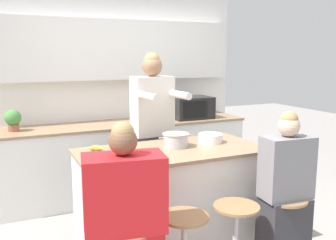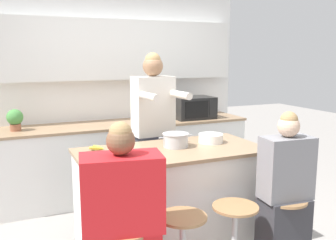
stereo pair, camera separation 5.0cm
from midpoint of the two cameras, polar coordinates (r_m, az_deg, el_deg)
wall_back at (r=4.91m, az=-7.95°, el=7.25°), size 3.51×0.22×2.70m
back_counter at (r=4.78m, az=-6.60°, el=-5.90°), size 3.26×0.66×0.93m
kitchen_island at (r=3.45m, az=0.98°, el=-11.97°), size 1.66×0.81×0.94m
bar_stool_rightmost at (r=3.29m, az=17.54°, el=-16.26°), size 0.38×0.38×0.63m
person_cooking at (r=3.90m, az=-1.84°, el=-2.92°), size 0.45×0.58×1.78m
person_wrapped_blanket at (r=2.56m, az=-6.35°, el=-16.33°), size 0.56×0.37×1.35m
person_seated_near at (r=3.20m, az=17.76°, el=-11.81°), size 0.42×0.30×1.33m
cooking_pot at (r=3.38m, az=1.61°, el=-3.07°), size 0.33×0.24×0.12m
fruit_bowl at (r=3.58m, az=6.93°, el=-2.78°), size 0.23×0.23×0.08m
coffee_cup_near at (r=2.90m, az=-4.98°, el=-5.77°), size 0.12×0.09×0.08m
banana_bunch at (r=3.32m, az=-10.59°, el=-4.18°), size 0.15×0.11×0.05m
microwave at (r=4.99m, az=4.11°, el=1.91°), size 0.53×0.40×0.29m
potted_plant at (r=4.46m, az=-21.99°, el=0.18°), size 0.18×0.18×0.24m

